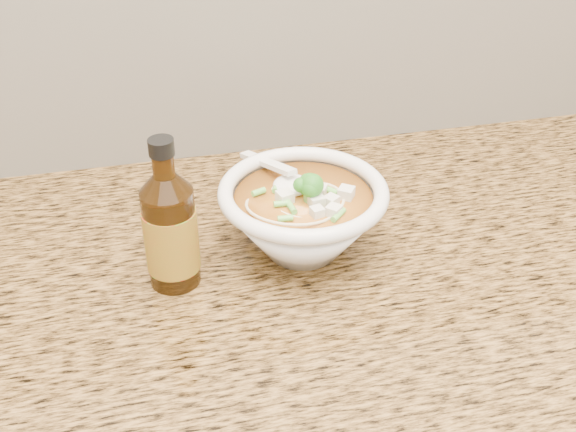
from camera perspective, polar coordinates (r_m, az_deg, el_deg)
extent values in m
cube|color=olive|center=(0.97, 1.75, -4.22)|extent=(4.00, 0.68, 0.04)
cylinder|color=white|center=(0.97, 1.16, -2.41)|extent=(0.09, 0.09, 0.01)
torus|color=white|center=(0.92, 1.22, 1.91)|extent=(0.22, 0.22, 0.02)
torus|color=beige|center=(0.93, 1.27, 1.97)|extent=(0.13, 0.13, 0.00)
torus|color=beige|center=(0.91, 0.82, 1.12)|extent=(0.13, 0.13, 0.00)
torus|color=beige|center=(0.92, 1.45, 1.10)|extent=(0.11, 0.11, 0.00)
torus|color=beige|center=(0.93, 1.46, 1.60)|extent=(0.10, 0.10, 0.00)
torus|color=beige|center=(0.94, 1.80, 1.84)|extent=(0.11, 0.11, 0.00)
torus|color=beige|center=(0.91, 1.44, 0.48)|extent=(0.12, 0.12, 0.00)
torus|color=beige|center=(0.94, 1.37, 1.48)|extent=(0.10, 0.10, 0.00)
torus|color=beige|center=(0.92, 1.41, 0.59)|extent=(0.09, 0.09, 0.00)
torus|color=beige|center=(0.94, 1.05, 1.20)|extent=(0.14, 0.14, 0.00)
torus|color=beige|center=(0.92, 2.03, 0.13)|extent=(0.10, 0.10, 0.00)
cube|color=silver|center=(0.89, -0.64, 0.60)|extent=(0.02, 0.02, 0.02)
cube|color=silver|center=(0.90, 1.47, 1.22)|extent=(0.02, 0.02, 0.02)
cube|color=silver|center=(0.94, 3.01, 2.57)|extent=(0.02, 0.02, 0.02)
cube|color=silver|center=(0.93, -0.54, 2.34)|extent=(0.02, 0.02, 0.02)
cube|color=silver|center=(0.94, 0.71, 2.63)|extent=(0.03, 0.03, 0.02)
cube|color=silver|center=(0.92, 5.05, 1.82)|extent=(0.02, 0.02, 0.02)
cube|color=silver|center=(0.96, 1.38, 3.35)|extent=(0.02, 0.02, 0.02)
cube|color=silver|center=(0.89, 3.99, 0.36)|extent=(0.02, 0.02, 0.02)
ellipsoid|color=#196014|center=(0.90, 1.75, 2.32)|extent=(0.04, 0.04, 0.04)
cylinder|color=#6DCE4F|center=(0.92, -1.34, 2.01)|extent=(0.02, 0.01, 0.01)
cylinder|color=#6DCE4F|center=(0.97, 3.17, 3.66)|extent=(0.02, 0.02, 0.01)
cylinder|color=#6DCE4F|center=(0.95, 3.01, 2.85)|extent=(0.02, 0.02, 0.01)
cylinder|color=#6DCE4F|center=(0.96, 2.70, 3.29)|extent=(0.02, 0.01, 0.01)
cylinder|color=#6DCE4F|center=(0.95, 3.58, 2.90)|extent=(0.02, 0.02, 0.01)
cylinder|color=#6DCE4F|center=(0.93, -1.42, 2.10)|extent=(0.02, 0.01, 0.01)
cylinder|color=#6DCE4F|center=(0.92, 4.80, 1.56)|extent=(0.02, 0.01, 0.01)
cylinder|color=#6DCE4F|center=(0.95, 1.83, 2.81)|extent=(0.02, 0.02, 0.01)
ellipsoid|color=white|center=(0.94, 0.31, 2.46)|extent=(0.05, 0.05, 0.02)
cube|color=white|center=(0.97, -1.64, 4.21)|extent=(0.06, 0.11, 0.03)
cylinder|color=#402308|center=(0.89, -9.21, -1.68)|extent=(0.08, 0.08, 0.13)
cylinder|color=#402308|center=(0.83, -9.84, 3.98)|extent=(0.03, 0.03, 0.03)
cylinder|color=black|center=(0.82, -9.99, 5.39)|extent=(0.04, 0.04, 0.02)
cylinder|color=red|center=(0.89, -9.20, -1.81)|extent=(0.09, 0.09, 0.08)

